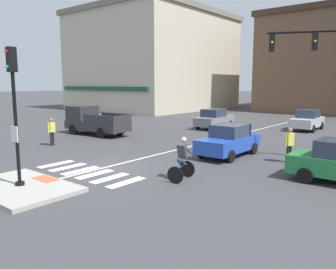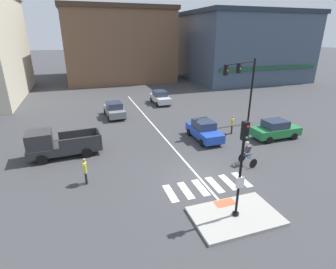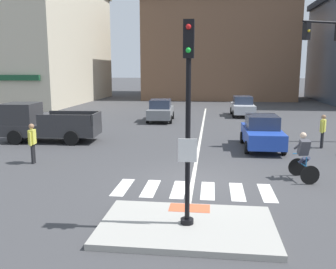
# 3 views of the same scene
# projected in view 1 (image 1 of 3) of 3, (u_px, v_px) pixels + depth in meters

# --- Properties ---
(ground_plane) EXTENTS (300.00, 300.00, 0.00)m
(ground_plane) POSITION_uv_depth(u_px,v_px,m) (104.00, 168.00, 15.05)
(ground_plane) COLOR #3D3D3F
(traffic_island) EXTENTS (4.26, 2.71, 0.15)m
(traffic_island) POSITION_uv_depth(u_px,v_px,m) (20.00, 187.00, 12.04)
(traffic_island) COLOR #A3A099
(traffic_island) RESTS_ON ground
(tactile_pad_front) EXTENTS (1.10, 0.60, 0.01)m
(tactile_pad_front) POSITION_uv_depth(u_px,v_px,m) (46.00, 179.00, 12.80)
(tactile_pad_front) COLOR #DB5B38
(tactile_pad_front) RESTS_ON traffic_island
(signal_pole) EXTENTS (0.44, 0.38, 4.80)m
(signal_pole) POSITION_uv_depth(u_px,v_px,m) (14.00, 104.00, 11.59)
(signal_pole) COLOR black
(signal_pole) RESTS_ON traffic_island
(crosswalk_stripe_a) EXTENTS (0.44, 1.80, 0.01)m
(crosswalk_stripe_a) POSITION_uv_depth(u_px,v_px,m) (56.00, 164.00, 15.79)
(crosswalk_stripe_a) COLOR silver
(crosswalk_stripe_a) RESTS_ON ground
(crosswalk_stripe_b) EXTENTS (0.44, 1.80, 0.01)m
(crosswalk_stripe_b) POSITION_uv_depth(u_px,v_px,m) (68.00, 167.00, 15.21)
(crosswalk_stripe_b) COLOR silver
(crosswalk_stripe_b) RESTS_ON ground
(crosswalk_stripe_c) EXTENTS (0.44, 1.80, 0.01)m
(crosswalk_stripe_c) POSITION_uv_depth(u_px,v_px,m) (81.00, 170.00, 14.62)
(crosswalk_stripe_c) COLOR silver
(crosswalk_stripe_c) RESTS_ON ground
(crosswalk_stripe_d) EXTENTS (0.44, 1.80, 0.01)m
(crosswalk_stripe_d) POSITION_uv_depth(u_px,v_px,m) (95.00, 174.00, 14.04)
(crosswalk_stripe_d) COLOR silver
(crosswalk_stripe_d) RESTS_ON ground
(crosswalk_stripe_e) EXTENTS (0.44, 1.80, 0.01)m
(crosswalk_stripe_e) POSITION_uv_depth(u_px,v_px,m) (110.00, 178.00, 13.46)
(crosswalk_stripe_e) COLOR silver
(crosswalk_stripe_e) RESTS_ON ground
(crosswalk_stripe_f) EXTENTS (0.44, 1.80, 0.01)m
(crosswalk_stripe_f) POSITION_uv_depth(u_px,v_px,m) (126.00, 182.00, 12.88)
(crosswalk_stripe_f) COLOR silver
(crosswalk_stripe_f) RESTS_ON ground
(lane_centre_line) EXTENTS (0.14, 28.00, 0.01)m
(lane_centre_line) POSITION_uv_depth(u_px,v_px,m) (218.00, 139.00, 22.78)
(lane_centre_line) COLOR silver
(lane_centre_line) RESTS_ON ground
(building_corner_right) EXTENTS (18.37, 21.12, 13.95)m
(building_corner_right) POSITION_uv_depth(u_px,v_px,m) (155.00, 62.00, 51.05)
(building_corner_right) COLOR beige
(building_corner_right) RESTS_ON ground
(car_blue_eastbound_mid) EXTENTS (1.87, 4.11, 1.64)m
(car_blue_eastbound_mid) POSITION_uv_depth(u_px,v_px,m) (229.00, 140.00, 17.52)
(car_blue_eastbound_mid) COLOR #2347B7
(car_blue_eastbound_mid) RESTS_ON ground
(car_grey_westbound_distant) EXTENTS (2.00, 4.18, 1.64)m
(car_grey_westbound_distant) POSITION_uv_depth(u_px,v_px,m) (214.00, 119.00, 28.28)
(car_grey_westbound_distant) COLOR slate
(car_grey_westbound_distant) RESTS_ON ground
(car_silver_eastbound_distant) EXTENTS (1.92, 4.14, 1.64)m
(car_silver_eastbound_distant) POSITION_uv_depth(u_px,v_px,m) (307.00, 120.00, 27.32)
(car_silver_eastbound_distant) COLOR silver
(car_silver_eastbound_distant) RESTS_ON ground
(pickup_truck_charcoal_cross_left) EXTENTS (5.20, 2.28, 2.08)m
(pickup_truck_charcoal_cross_left) POSITION_uv_depth(u_px,v_px,m) (93.00, 121.00, 24.94)
(pickup_truck_charcoal_cross_left) COLOR #2D2D30
(pickup_truck_charcoal_cross_left) RESTS_ON ground
(cyclist) EXTENTS (0.85, 1.19, 1.68)m
(cyclist) POSITION_uv_depth(u_px,v_px,m) (182.00, 158.00, 13.10)
(cyclist) COLOR black
(cyclist) RESTS_ON ground
(pedestrian_at_curb_left) EXTENTS (0.26, 0.55, 1.67)m
(pedestrian_at_curb_left) POSITION_uv_depth(u_px,v_px,m) (52.00, 129.00, 20.42)
(pedestrian_at_curb_left) COLOR black
(pedestrian_at_curb_left) RESTS_ON ground
(pedestrian_waiting_far_side) EXTENTS (0.36, 0.50, 1.67)m
(pedestrian_waiting_far_side) POSITION_uv_depth(u_px,v_px,m) (289.00, 142.00, 15.97)
(pedestrian_waiting_far_side) COLOR black
(pedestrian_waiting_far_side) RESTS_ON ground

